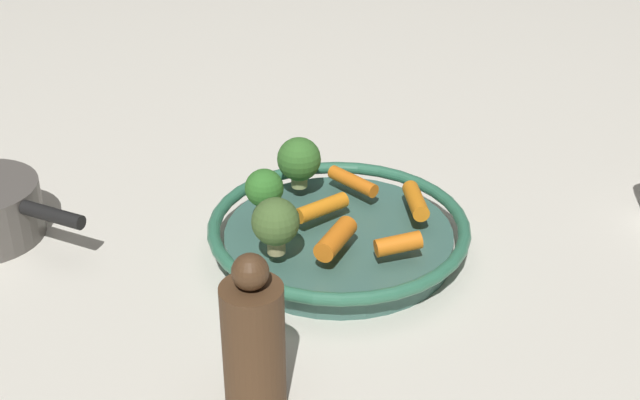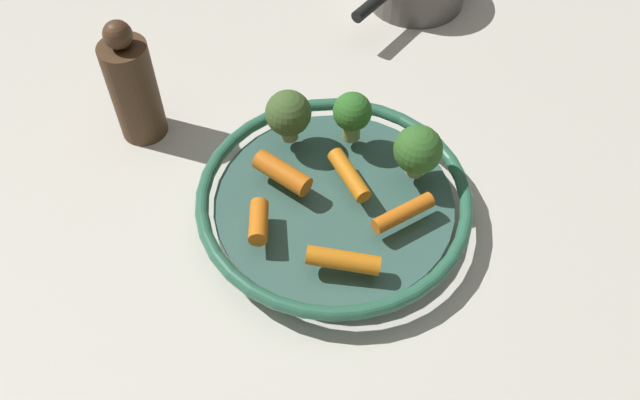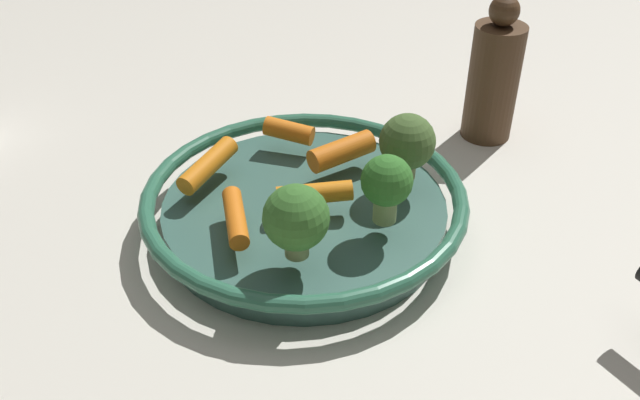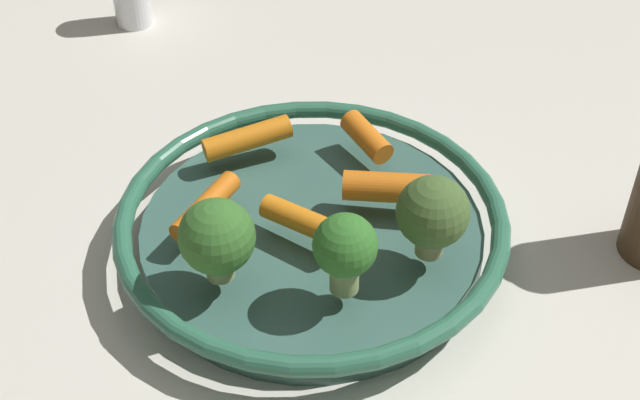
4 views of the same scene
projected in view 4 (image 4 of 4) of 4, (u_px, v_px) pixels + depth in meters
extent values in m
plane|color=silver|center=(312.00, 251.00, 0.66)|extent=(2.39, 2.39, 0.00)
cylinder|color=#3D665B|center=(312.00, 238.00, 0.65)|extent=(0.25, 0.25, 0.03)
torus|color=#306D51|center=(312.00, 217.00, 0.64)|extent=(0.28, 0.28, 0.01)
cylinder|color=orange|center=(387.00, 187.00, 0.63)|extent=(0.06, 0.05, 0.02)
cylinder|color=orange|center=(367.00, 137.00, 0.68)|extent=(0.02, 0.05, 0.02)
cylinder|color=orange|center=(206.00, 206.00, 0.62)|extent=(0.06, 0.05, 0.02)
cylinder|color=orange|center=(303.00, 221.00, 0.61)|extent=(0.05, 0.06, 0.02)
cylinder|color=orange|center=(247.00, 138.00, 0.68)|extent=(0.07, 0.03, 0.02)
cylinder|color=#98A966|center=(344.00, 277.00, 0.57)|extent=(0.02, 0.02, 0.02)
sphere|color=#33752A|center=(345.00, 245.00, 0.55)|extent=(0.04, 0.04, 0.04)
cylinder|color=#9BA566|center=(220.00, 268.00, 0.58)|extent=(0.02, 0.02, 0.01)
sphere|color=#39702C|center=(217.00, 237.00, 0.56)|extent=(0.05, 0.05, 0.05)
cylinder|color=tan|center=(429.00, 244.00, 0.59)|extent=(0.02, 0.02, 0.02)
sphere|color=#46652F|center=(433.00, 212.00, 0.57)|extent=(0.05, 0.05, 0.05)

